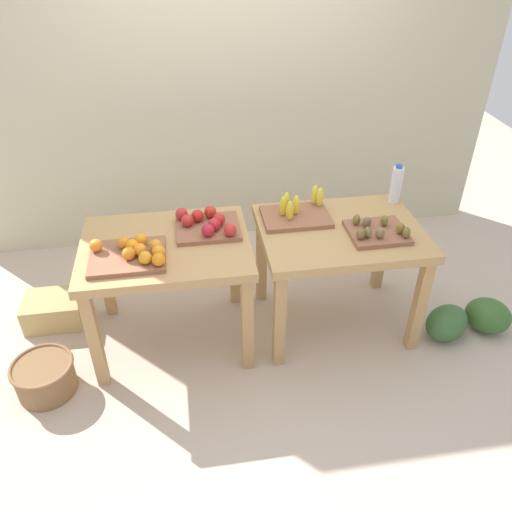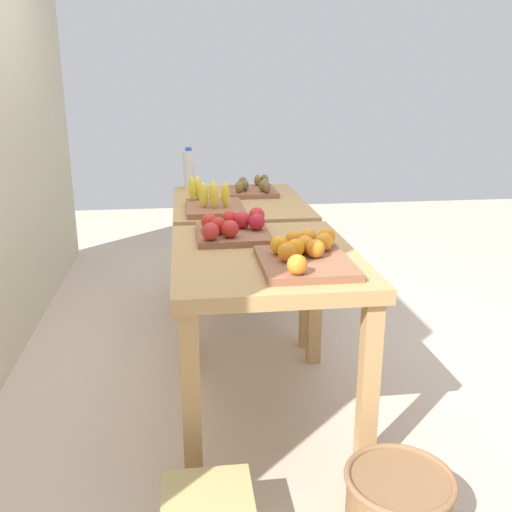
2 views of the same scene
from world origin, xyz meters
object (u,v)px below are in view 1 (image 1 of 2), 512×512
at_px(water_bottle, 396,184).
at_px(watermelon_pile, 468,319).
at_px(display_table_left, 167,259).
at_px(wicker_basket, 45,376).
at_px(apple_bin, 207,224).
at_px(cardboard_produce_box, 54,310).
at_px(banana_crate, 297,213).
at_px(kiwi_bin, 377,231).
at_px(display_table_right, 340,244).
at_px(orange_bin, 133,253).

distance_m(water_bottle, watermelon_pile, 1.06).
relative_size(display_table_left, water_bottle, 3.77).
distance_m(water_bottle, wicker_basket, 2.59).
bearing_deg(apple_bin, cardboard_produce_box, 170.65).
height_order(water_bottle, cardboard_produce_box, water_bottle).
xyz_separation_m(apple_bin, banana_crate, (0.60, 0.06, -0.00)).
distance_m(display_table_left, watermelon_pile, 2.10).
bearing_deg(kiwi_bin, watermelon_pile, -13.09).
distance_m(display_table_right, wicker_basket, 2.03).
bearing_deg(banana_crate, wicker_basket, -162.45).
distance_m(banana_crate, cardboard_produce_box, 1.86).
xyz_separation_m(display_table_left, apple_bin, (0.27, 0.12, 0.16)).
relative_size(water_bottle, wicker_basket, 0.73).
relative_size(apple_bin, wicker_basket, 1.09).
relative_size(orange_bin, water_bottle, 1.64).
bearing_deg(orange_bin, water_bottle, 13.62).
distance_m(orange_bin, apple_bin, 0.52).
bearing_deg(kiwi_bin, display_table_right, 151.05).
distance_m(apple_bin, watermelon_pile, 1.92).
distance_m(wicker_basket, cardboard_produce_box, 0.65).
bearing_deg(apple_bin, display_table_right, -7.76).
distance_m(water_bottle, cardboard_produce_box, 2.56).
height_order(kiwi_bin, wicker_basket, kiwi_bin).
height_order(water_bottle, wicker_basket, water_bottle).
distance_m(watermelon_pile, cardboard_produce_box, 2.92).
xyz_separation_m(orange_bin, watermelon_pile, (2.20, -0.14, -0.70)).
xyz_separation_m(display_table_left, orange_bin, (-0.18, -0.13, 0.16)).
bearing_deg(water_bottle, kiwi_bin, -123.52).
bearing_deg(kiwi_bin, banana_crate, 147.77).
distance_m(kiwi_bin, wicker_basket, 2.24).
bearing_deg(apple_bin, kiwi_bin, -12.11).
relative_size(display_table_left, orange_bin, 2.30).
bearing_deg(cardboard_produce_box, orange_bin, -33.13).
relative_size(apple_bin, kiwi_bin, 1.15).
relative_size(orange_bin, banana_crate, 1.03).
relative_size(display_table_left, display_table_right, 1.00).
distance_m(apple_bin, kiwi_bin, 1.07).
bearing_deg(wicker_basket, banana_crate, 17.55).
relative_size(water_bottle, cardboard_produce_box, 0.69).
xyz_separation_m(display_table_left, kiwi_bin, (1.32, -0.11, 0.15)).
xyz_separation_m(display_table_right, kiwi_bin, (0.20, -0.11, 0.15)).
relative_size(display_table_left, wicker_basket, 2.74).
bearing_deg(display_table_left, water_bottle, 10.49).
bearing_deg(cardboard_produce_box, apple_bin, -9.35).
bearing_deg(watermelon_pile, kiwi_bin, 166.91).
bearing_deg(banana_crate, display_table_left, -168.47).
height_order(apple_bin, kiwi_bin, apple_bin).
relative_size(display_table_left, watermelon_pile, 1.46).
bearing_deg(cardboard_produce_box, watermelon_pile, -11.28).
relative_size(wicker_basket, cardboard_produce_box, 0.95).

